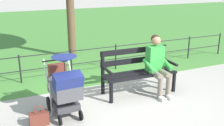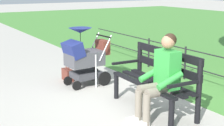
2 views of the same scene
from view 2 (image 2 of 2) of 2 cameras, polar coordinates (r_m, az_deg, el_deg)
ground_plane at (r=5.70m, az=4.04°, el=-6.70°), size 60.00×60.00×0.00m
park_bench at (r=5.28m, az=7.80°, el=-2.43°), size 1.61×0.64×0.96m
person_on_bench at (r=4.84m, az=8.42°, el=-2.06°), size 0.54×0.74×1.28m
stroller at (r=6.47m, az=-4.80°, el=1.19°), size 0.54×0.91×1.15m
handbag at (r=6.97m, az=-7.63°, el=-1.95°), size 0.32×0.14×0.37m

